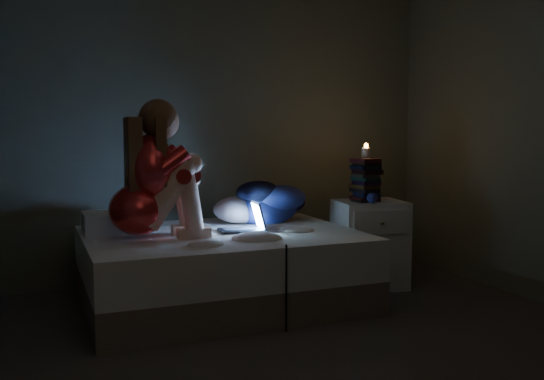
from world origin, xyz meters
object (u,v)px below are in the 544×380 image
woman (137,169)px  nightstand (369,244)px  phone (362,202)px  bed (222,268)px  candle (366,155)px  laptop (241,216)px

woman → nightstand: bearing=3.8°
phone → woman: bearing=168.1°
bed → candle: size_ratio=23.10×
bed → laptop: (0.14, -0.02, 0.36)m
bed → woman: bearing=-173.7°
woman → laptop: woman is taller
woman → phone: woman is taller
laptop → nightstand: laptop is taller
woman → nightstand: (1.80, 0.10, -0.63)m
bed → woman: 0.92m
bed → woman: size_ratio=2.03×
nightstand → phone: bearing=-137.2°
woman → laptop: (0.72, 0.04, -0.35)m
bed → laptop: bearing=-9.4°
bed → laptop: laptop is taller
nightstand → candle: candle is taller
candle → bed: bearing=-176.5°
woman → candle: bearing=5.0°
laptop → phone: 0.97m
woman → candle: 1.79m
nightstand → candle: (-0.02, 0.04, 0.69)m
laptop → bed: bearing=175.6°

